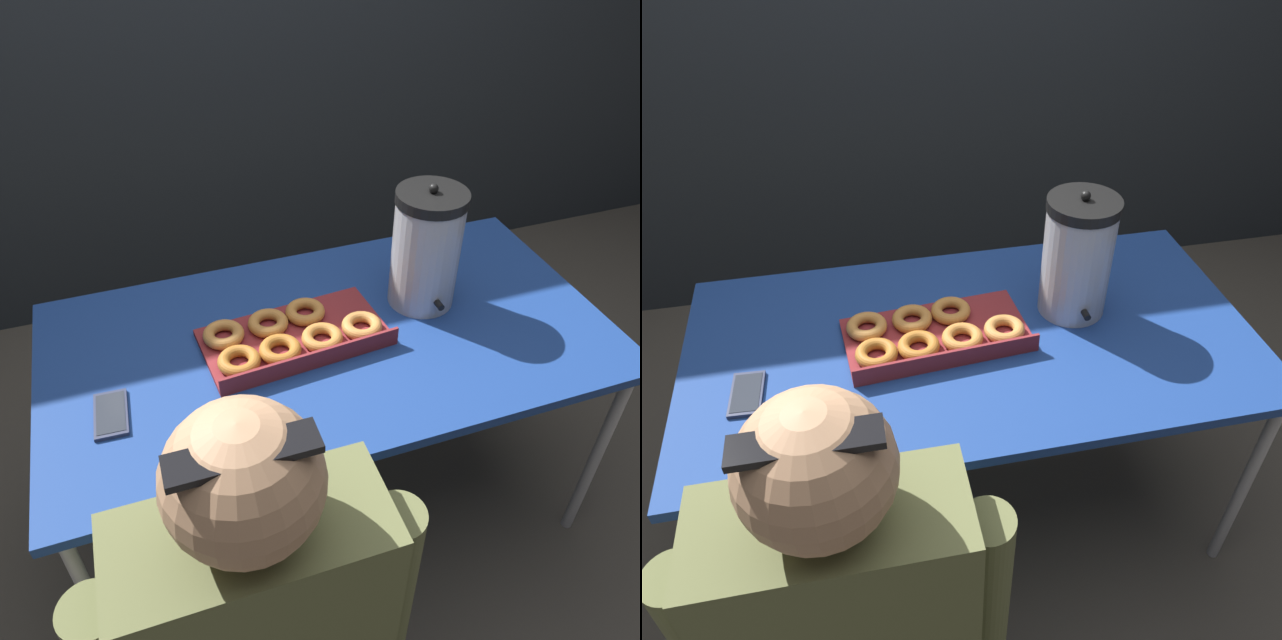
# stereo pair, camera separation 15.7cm
# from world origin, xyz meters

# --- Properties ---
(ground_plane) EXTENTS (12.00, 12.00, 0.00)m
(ground_plane) POSITION_xyz_m (0.00, 0.00, 0.00)
(ground_plane) COLOR #4C473F
(back_wall) EXTENTS (6.00, 0.11, 2.43)m
(back_wall) POSITION_xyz_m (0.00, 1.32, 1.22)
(back_wall) COLOR #23282D
(back_wall) RESTS_ON ground
(folding_table) EXTENTS (1.46, 0.78, 0.71)m
(folding_table) POSITION_xyz_m (0.00, 0.00, 0.66)
(folding_table) COLOR navy
(folding_table) RESTS_ON ground
(donut_box) EXTENTS (0.49, 0.28, 0.05)m
(donut_box) POSITION_xyz_m (-0.10, 0.01, 0.73)
(donut_box) COLOR maroon
(donut_box) RESTS_ON folding_table
(coffee_urn) EXTENTS (0.18, 0.21, 0.35)m
(coffee_urn) POSITION_xyz_m (0.29, 0.07, 0.87)
(coffee_urn) COLOR #B7B7BC
(coffee_urn) RESTS_ON folding_table
(cell_phone) EXTENTS (0.08, 0.14, 0.01)m
(cell_phone) POSITION_xyz_m (-0.56, -0.10, 0.71)
(cell_phone) COLOR #2D334C
(cell_phone) RESTS_ON folding_table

